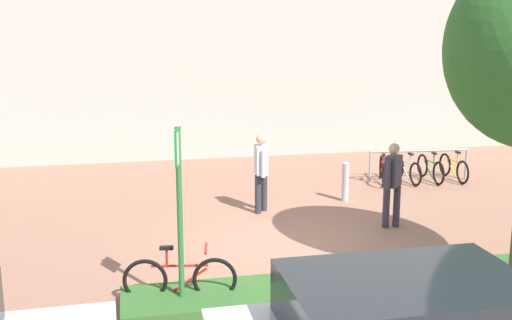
# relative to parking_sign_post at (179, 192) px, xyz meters

# --- Properties ---
(ground_plane) EXTENTS (60.00, 60.00, 0.00)m
(ground_plane) POSITION_rel_parking_sign_post_xyz_m (2.18, 2.17, -1.71)
(ground_plane) COLOR #936651
(planter_strip) EXTENTS (7.00, 1.10, 0.16)m
(planter_strip) POSITION_rel_parking_sign_post_xyz_m (2.62, -0.00, -1.63)
(planter_strip) COLOR #336028
(planter_strip) RESTS_ON ground
(parking_sign_post) EXTENTS (0.13, 0.35, 2.64)m
(parking_sign_post) POSITION_rel_parking_sign_post_xyz_m (0.00, 0.00, 0.00)
(parking_sign_post) COLOR #2D7238
(parking_sign_post) RESTS_ON ground
(bike_at_sign) EXTENTS (1.67, 0.43, 0.86)m
(bike_at_sign) POSITION_rel_parking_sign_post_xyz_m (-0.00, 0.20, -1.37)
(bike_at_sign) COLOR black
(bike_at_sign) RESTS_ON ground
(bike_rack_cluster) EXTENTS (2.65, 1.63, 0.83)m
(bike_rack_cluster) POSITION_rel_parking_sign_post_xyz_m (6.74, 6.16, -1.37)
(bike_rack_cluster) COLOR #99999E
(bike_rack_cluster) RESTS_ON ground
(bollard_steel) EXTENTS (0.16, 0.16, 0.90)m
(bollard_steel) POSITION_rel_parking_sign_post_xyz_m (4.22, 4.76, -1.26)
(bollard_steel) COLOR #ADADB2
(bollard_steel) RESTS_ON ground
(person_casual_tan) EXTENTS (0.31, 0.61, 1.72)m
(person_casual_tan) POSITION_rel_parking_sign_post_xyz_m (2.13, 4.33, -0.73)
(person_casual_tan) COLOR #2D2D38
(person_casual_tan) RESTS_ON ground
(person_suited_navy) EXTENTS (0.45, 0.47, 1.72)m
(person_suited_navy) POSITION_rel_parking_sign_post_xyz_m (4.47, 2.77, -0.73)
(person_suited_navy) COLOR #383342
(person_suited_navy) RESTS_ON ground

